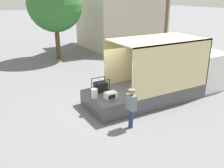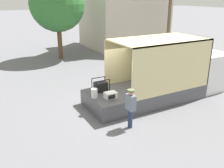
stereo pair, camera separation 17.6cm
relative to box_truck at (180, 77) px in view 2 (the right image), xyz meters
name	(u,v)px [view 2 (the right image)]	position (x,y,z in m)	size (l,w,h in m)	color
ground_plane	(117,107)	(-3.81, 0.00, -0.88)	(160.00, 160.00, 0.00)	slate
box_truck	(180,77)	(0.00, 0.00, 0.00)	(6.48, 2.50, 3.03)	white
tailgate_deck	(104,103)	(-4.47, 0.00, -0.52)	(1.33, 2.37, 0.72)	#4C4C51
microwave	(111,95)	(-4.37, -0.44, -0.02)	(0.52, 0.39, 0.28)	white
portable_generator	(101,86)	(-4.35, 0.53, 0.07)	(0.71, 0.52, 0.61)	black
orange_bucket	(94,93)	(-4.96, -0.03, 0.05)	(0.28, 0.28, 0.41)	silver
worker_person	(131,105)	(-4.29, -1.91, 0.10)	(0.29, 0.44, 1.61)	navy
house_backdrop	(124,1)	(4.02, 12.43, 3.52)	(7.44, 6.39, 8.63)	beige
street_tree	(57,4)	(-3.19, 10.39, 3.39)	(4.27, 4.27, 6.42)	brown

